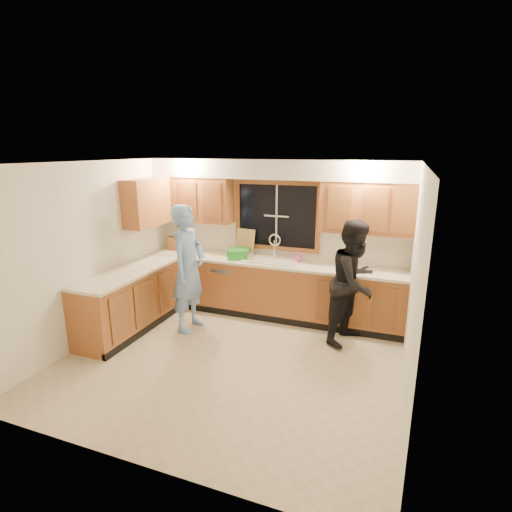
{
  "coord_description": "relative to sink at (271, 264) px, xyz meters",
  "views": [
    {
      "loc": [
        1.95,
        -4.23,
        2.66
      ],
      "look_at": [
        0.11,
        0.65,
        1.25
      ],
      "focal_mm": 28.0,
      "sensor_mm": 36.0,
      "label": 1
    }
  ],
  "objects": [
    {
      "name": "floor",
      "position": [
        0.0,
        -1.6,
        -0.86
      ],
      "size": [
        4.2,
        4.2,
        0.0
      ],
      "primitive_type": "plane",
      "color": "beige",
      "rests_on": "ground"
    },
    {
      "name": "ceiling",
      "position": [
        0.0,
        -1.6,
        1.64
      ],
      "size": [
        4.2,
        4.2,
        0.0
      ],
      "primitive_type": "plane",
      "rotation": [
        3.14,
        0.0,
        0.0
      ],
      "color": "white"
    },
    {
      "name": "wall_back",
      "position": [
        0.0,
        0.3,
        0.39
      ],
      "size": [
        4.2,
        0.0,
        4.2
      ],
      "primitive_type": "plane",
      "rotation": [
        1.57,
        0.0,
        0.0
      ],
      "color": "white",
      "rests_on": "ground"
    },
    {
      "name": "wall_left",
      "position": [
        -2.1,
        -1.6,
        0.39
      ],
      "size": [
        0.0,
        3.8,
        3.8
      ],
      "primitive_type": "plane",
      "rotation": [
        1.57,
        0.0,
        1.57
      ],
      "color": "white",
      "rests_on": "ground"
    },
    {
      "name": "wall_right",
      "position": [
        2.1,
        -1.6,
        0.39
      ],
      "size": [
        0.0,
        3.8,
        3.8
      ],
      "primitive_type": "plane",
      "rotation": [
        1.57,
        0.0,
        -1.57
      ],
      "color": "white",
      "rests_on": "ground"
    },
    {
      "name": "base_cabinets_back",
      "position": [
        0.0,
        -0.0,
        -0.42
      ],
      "size": [
        4.2,
        0.6,
        0.88
      ],
      "primitive_type": "cube",
      "color": "#AA6031",
      "rests_on": "ground"
    },
    {
      "name": "base_cabinets_left",
      "position": [
        -1.8,
        -1.25,
        -0.42
      ],
      "size": [
        0.6,
        1.9,
        0.88
      ],
      "primitive_type": "cube",
      "color": "#AA6031",
      "rests_on": "ground"
    },
    {
      "name": "countertop_back",
      "position": [
        0.0,
        -0.02,
        0.04
      ],
      "size": [
        4.2,
        0.63,
        0.04
      ],
      "primitive_type": "cube",
      "color": "white",
      "rests_on": "base_cabinets_back"
    },
    {
      "name": "countertop_left",
      "position": [
        -1.79,
        -1.25,
        0.04
      ],
      "size": [
        0.63,
        1.9,
        0.04
      ],
      "primitive_type": "cube",
      "color": "white",
      "rests_on": "base_cabinets_left"
    },
    {
      "name": "upper_cabinets_left",
      "position": [
        -1.43,
        0.13,
        0.96
      ],
      "size": [
        1.35,
        0.33,
        0.75
      ],
      "primitive_type": "cube",
      "color": "#AA6031",
      "rests_on": "wall_back"
    },
    {
      "name": "upper_cabinets_right",
      "position": [
        1.43,
        0.13,
        0.96
      ],
      "size": [
        1.35,
        0.33,
        0.75
      ],
      "primitive_type": "cube",
      "color": "#AA6031",
      "rests_on": "wall_back"
    },
    {
      "name": "upper_cabinets_return",
      "position": [
        -1.94,
        -0.48,
        0.96
      ],
      "size": [
        0.33,
        0.9,
        0.75
      ],
      "primitive_type": "cube",
      "color": "#AA6031",
      "rests_on": "wall_left"
    },
    {
      "name": "soffit",
      "position": [
        0.0,
        0.12,
        1.49
      ],
      "size": [
        4.2,
        0.35,
        0.3
      ],
      "primitive_type": "cube",
      "color": "silver",
      "rests_on": "wall_back"
    },
    {
      "name": "window_frame",
      "position": [
        0.0,
        0.29,
        0.74
      ],
      "size": [
        1.44,
        0.03,
        1.14
      ],
      "color": "black",
      "rests_on": "wall_back"
    },
    {
      "name": "sink",
      "position": [
        0.0,
        0.0,
        0.0
      ],
      "size": [
        0.86,
        0.52,
        0.57
      ],
      "color": "white",
      "rests_on": "countertop_back"
    },
    {
      "name": "dishwasher",
      "position": [
        -0.85,
        -0.01,
        -0.45
      ],
      "size": [
        0.6,
        0.56,
        0.82
      ],
      "primitive_type": "cube",
      "color": "silver",
      "rests_on": "floor"
    },
    {
      "name": "stove",
      "position": [
        -1.8,
        -1.82,
        -0.41
      ],
      "size": [
        0.58,
        0.75,
        0.9
      ],
      "primitive_type": "cube",
      "color": "silver",
      "rests_on": "floor"
    },
    {
      "name": "man",
      "position": [
        -0.97,
        -0.93,
        0.08
      ],
      "size": [
        0.46,
        0.7,
        1.9
      ],
      "primitive_type": "imported",
      "rotation": [
        0.0,
        0.0,
        1.56
      ],
      "color": "#749FDC",
      "rests_on": "floor"
    },
    {
      "name": "woman",
      "position": [
        1.38,
        -0.48,
        0.01
      ],
      "size": [
        0.93,
        1.04,
        1.75
      ],
      "primitive_type": "imported",
      "rotation": [
        0.0,
        0.0,
        1.19
      ],
      "color": "black",
      "rests_on": "floor"
    },
    {
      "name": "knife_block",
      "position": [
        -1.85,
        0.05,
        0.18
      ],
      "size": [
        0.14,
        0.11,
        0.24
      ],
      "primitive_type": "cube",
      "rotation": [
        0.0,
        0.0,
        0.02
      ],
      "color": "brown",
      "rests_on": "countertop_back"
    },
    {
      "name": "cutting_board",
      "position": [
        -0.53,
        0.22,
        0.28
      ],
      "size": [
        0.34,
        0.14,
        0.43
      ],
      "primitive_type": "cube",
      "rotation": [
        -0.21,
        0.0,
        -0.09
      ],
      "color": "tan",
      "rests_on": "countertop_back"
    },
    {
      "name": "dish_crate",
      "position": [
        -0.54,
        -0.04,
        0.13
      ],
      "size": [
        0.41,
        0.39,
        0.16
      ],
      "primitive_type": "cube",
      "rotation": [
        0.0,
        0.0,
        0.29
      ],
      "color": "green",
      "rests_on": "countertop_back"
    },
    {
      "name": "soap_bottle",
      "position": [
        0.42,
        0.1,
        0.14
      ],
      "size": [
        0.1,
        0.1,
        0.17
      ],
      "primitive_type": "imported",
      "rotation": [
        0.0,
        0.0,
        -0.27
      ],
      "color": "#F05B9B",
      "rests_on": "countertop_back"
    },
    {
      "name": "bowl",
      "position": [
        1.17,
        -0.08,
        0.08
      ],
      "size": [
        0.23,
        0.23,
        0.05
      ],
      "primitive_type": "imported",
      "rotation": [
        0.0,
        0.0,
        -0.25
      ],
      "color": "silver",
      "rests_on": "countertop_back"
    },
    {
      "name": "can_left",
      "position": [
        -0.31,
        -0.08,
        0.11
      ],
      "size": [
        0.07,
        0.07,
        0.11
      ],
      "primitive_type": "cylinder",
      "rotation": [
        0.0,
        0.0,
        -0.06
      ],
      "color": "#C4B696",
      "rests_on": "countertop_back"
    },
    {
      "name": "can_right",
      "position": [
        -0.32,
        -0.14,
        0.12
      ],
      "size": [
        0.08,
        0.08,
        0.13
      ],
      "primitive_type": "cylinder",
      "rotation": [
        0.0,
        0.0,
        0.14
      ],
      "color": "#C4B696",
      "rests_on": "countertop_back"
    }
  ]
}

